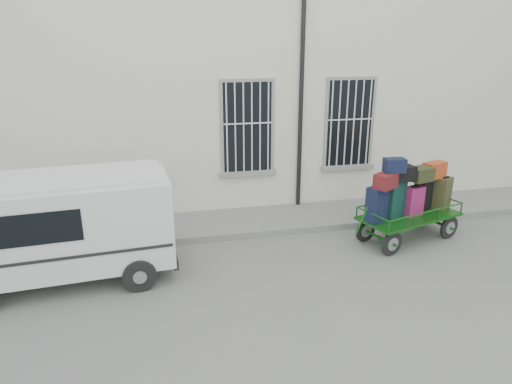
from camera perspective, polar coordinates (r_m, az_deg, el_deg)
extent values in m
plane|color=slate|center=(9.43, 5.14, -8.73)|extent=(80.00, 80.00, 0.00)
cube|color=beige|center=(13.78, -1.62, 13.03)|extent=(24.00, 5.00, 6.00)
cylinder|color=black|center=(11.56, 5.64, 10.92)|extent=(0.11, 0.11, 5.60)
cube|color=black|center=(11.36, -1.09, 8.06)|extent=(1.20, 0.08, 2.20)
cube|color=gray|center=(11.60, -1.04, 2.40)|extent=(1.45, 0.22, 0.12)
cube|color=black|center=(12.19, 11.58, 8.40)|extent=(1.20, 0.08, 2.20)
cube|color=gray|center=(12.41, 11.27, 3.11)|extent=(1.45, 0.22, 0.12)
cube|color=slate|center=(11.32, 1.77, -3.46)|extent=(24.00, 1.70, 0.15)
cylinder|color=black|center=(9.98, 16.61, -6.21)|extent=(0.52, 0.21, 0.52)
cylinder|color=gray|center=(9.98, 16.61, -6.21)|extent=(0.30, 0.17, 0.29)
cylinder|color=black|center=(10.49, 13.52, -4.71)|extent=(0.52, 0.21, 0.52)
cylinder|color=gray|center=(10.49, 13.52, -4.71)|extent=(0.30, 0.17, 0.29)
cylinder|color=black|center=(11.26, 22.98, -4.09)|extent=(0.52, 0.21, 0.52)
cylinder|color=gray|center=(11.26, 22.98, -4.09)|extent=(0.30, 0.17, 0.29)
cylinder|color=black|center=(11.72, 19.95, -2.86)|extent=(0.52, 0.21, 0.52)
cylinder|color=gray|center=(11.72, 19.95, -2.86)|extent=(0.30, 0.17, 0.29)
cube|color=#125212|center=(10.73, 18.59, -2.85)|extent=(2.51, 1.67, 0.05)
cylinder|color=#125212|center=(9.71, 13.02, -3.57)|extent=(0.30, 0.13, 0.59)
cube|color=black|center=(10.03, 14.89, -1.48)|extent=(0.54, 0.46, 0.76)
cube|color=black|center=(9.90, 15.08, 0.68)|extent=(0.22, 0.19, 0.03)
cube|color=#0D312C|center=(10.34, 16.97, -0.84)|extent=(0.54, 0.42, 0.84)
cube|color=black|center=(10.21, 17.20, 1.47)|extent=(0.22, 0.17, 0.03)
cube|color=#861853|center=(10.62, 19.10, -1.08)|extent=(0.48, 0.35, 0.66)
cube|color=black|center=(10.51, 19.29, 0.69)|extent=(0.20, 0.16, 0.03)
cube|color=black|center=(11.05, 20.16, -0.12)|extent=(0.44, 0.37, 0.78)
cube|color=black|center=(10.93, 20.39, 1.90)|extent=(0.18, 0.16, 0.03)
cube|color=#292E17|center=(11.28, 22.26, -0.12)|extent=(0.49, 0.46, 0.74)
cube|color=black|center=(11.17, 22.50, 1.75)|extent=(0.19, 0.18, 0.03)
cube|color=#4D0F1E|center=(9.84, 15.90, 1.34)|extent=(0.57, 0.52, 0.31)
cube|color=black|center=(10.19, 17.73, 2.22)|extent=(0.59, 0.36, 0.32)
cube|color=#272C16|center=(10.54, 19.87, 2.11)|extent=(0.55, 0.48, 0.30)
cube|color=maroon|center=(11.01, 21.40, 2.56)|extent=(0.60, 0.43, 0.37)
cube|color=black|center=(9.93, 16.93, 3.21)|extent=(0.46, 0.32, 0.29)
cube|color=white|center=(9.02, -23.28, -3.64)|extent=(4.02, 2.00, 1.59)
cube|color=white|center=(8.76, -23.96, 1.41)|extent=(3.83, 1.85, 0.09)
cube|color=black|center=(8.23, -27.66, -4.36)|extent=(1.94, 0.20, 0.55)
cube|color=black|center=(8.91, -10.95, -0.87)|extent=(0.14, 1.24, 0.49)
cube|color=black|center=(9.29, -10.62, -6.82)|extent=(0.22, 1.64, 0.19)
cube|color=white|center=(9.20, -10.48, -5.65)|extent=(0.06, 0.37, 0.11)
cylinder|color=black|center=(8.55, -14.35, -10.01)|extent=(0.62, 0.24, 0.60)
cylinder|color=black|center=(10.02, -14.98, -5.71)|extent=(0.62, 0.24, 0.60)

